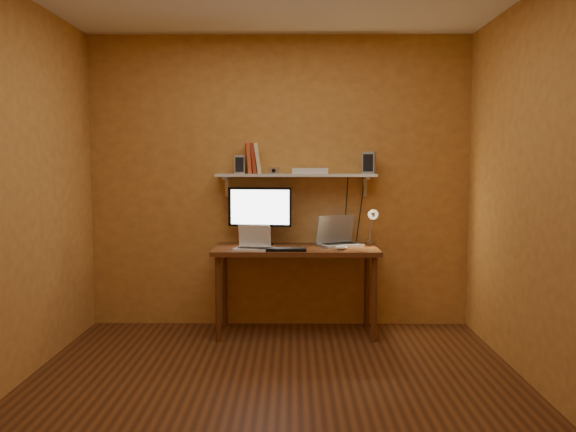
{
  "coord_description": "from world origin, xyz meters",
  "views": [
    {
      "loc": [
        0.12,
        -3.88,
        1.47
      ],
      "look_at": [
        0.08,
        1.18,
        1.03
      ],
      "focal_mm": 38.0,
      "sensor_mm": 36.0,
      "label": 1
    }
  ],
  "objects_px": {
    "desk_lamp": "(372,222)",
    "mouse": "(341,248)",
    "speaker_right": "(369,163)",
    "laptop": "(338,237)",
    "desk": "(296,257)",
    "keyboard": "(282,249)",
    "speaker_left": "(240,164)",
    "wall_shelf": "(296,176)",
    "monitor": "(260,213)",
    "router": "(309,171)",
    "netbook": "(253,243)",
    "shelf_camera": "(274,171)"
  },
  "relations": [
    {
      "from": "wall_shelf",
      "to": "laptop",
      "type": "xyz_separation_m",
      "value": [
        0.37,
        -0.05,
        -0.54
      ]
    },
    {
      "from": "keyboard",
      "to": "mouse",
      "type": "xyz_separation_m",
      "value": [
        0.49,
        0.05,
        0.01
      ]
    },
    {
      "from": "wall_shelf",
      "to": "router",
      "type": "relative_size",
      "value": 4.54
    },
    {
      "from": "speaker_left",
      "to": "keyboard",
      "type": "bearing_deg",
      "value": -45.11
    },
    {
      "from": "wall_shelf",
      "to": "monitor",
      "type": "distance_m",
      "value": 0.46
    },
    {
      "from": "desk",
      "to": "speaker_left",
      "type": "relative_size",
      "value": 8.69
    },
    {
      "from": "speaker_left",
      "to": "shelf_camera",
      "type": "height_order",
      "value": "speaker_left"
    },
    {
      "from": "laptop",
      "to": "keyboard",
      "type": "relative_size",
      "value": 1.07
    },
    {
      "from": "router",
      "to": "speaker_right",
      "type": "bearing_deg",
      "value": -0.01
    },
    {
      "from": "wall_shelf",
      "to": "netbook",
      "type": "distance_m",
      "value": 0.74
    },
    {
      "from": "desk",
      "to": "speaker_left",
      "type": "xyz_separation_m",
      "value": [
        -0.49,
        0.19,
        0.79
      ]
    },
    {
      "from": "laptop",
      "to": "speaker_right",
      "type": "bearing_deg",
      "value": -12.93
    },
    {
      "from": "keyboard",
      "to": "desk_lamp",
      "type": "xyz_separation_m",
      "value": [
        0.78,
        0.33,
        0.2
      ]
    },
    {
      "from": "desk",
      "to": "mouse",
      "type": "bearing_deg",
      "value": -21.22
    },
    {
      "from": "wall_shelf",
      "to": "desk_lamp",
      "type": "relative_size",
      "value": 3.73
    },
    {
      "from": "keyboard",
      "to": "wall_shelf",
      "type": "bearing_deg",
      "value": 73.21
    },
    {
      "from": "shelf_camera",
      "to": "router",
      "type": "xyz_separation_m",
      "value": [
        0.31,
        0.06,
        -0.0
      ]
    },
    {
      "from": "laptop",
      "to": "router",
      "type": "bearing_deg",
      "value": 145.05
    },
    {
      "from": "desk",
      "to": "router",
      "type": "distance_m",
      "value": 0.77
    },
    {
      "from": "netbook",
      "to": "keyboard",
      "type": "height_order",
      "value": "netbook"
    },
    {
      "from": "speaker_right",
      "to": "shelf_camera",
      "type": "relative_size",
      "value": 2.03
    },
    {
      "from": "wall_shelf",
      "to": "netbook",
      "type": "relative_size",
      "value": 4.53
    },
    {
      "from": "desk_lamp",
      "to": "keyboard",
      "type": "bearing_deg",
      "value": -157.25
    },
    {
      "from": "speaker_left",
      "to": "speaker_right",
      "type": "distance_m",
      "value": 1.13
    },
    {
      "from": "netbook",
      "to": "router",
      "type": "bearing_deg",
      "value": 47.53
    },
    {
      "from": "laptop",
      "to": "speaker_left",
      "type": "relative_size",
      "value": 2.62
    },
    {
      "from": "monitor",
      "to": "speaker_left",
      "type": "height_order",
      "value": "speaker_left"
    },
    {
      "from": "wall_shelf",
      "to": "laptop",
      "type": "distance_m",
      "value": 0.66
    },
    {
      "from": "speaker_right",
      "to": "router",
      "type": "relative_size",
      "value": 0.62
    },
    {
      "from": "wall_shelf",
      "to": "speaker_right",
      "type": "distance_m",
      "value": 0.65
    },
    {
      "from": "desk",
      "to": "speaker_right",
      "type": "xyz_separation_m",
      "value": [
        0.64,
        0.19,
        0.81
      ]
    },
    {
      "from": "desk",
      "to": "desk_lamp",
      "type": "relative_size",
      "value": 3.73
    },
    {
      "from": "speaker_right",
      "to": "laptop",
      "type": "bearing_deg",
      "value": -153.12
    },
    {
      "from": "desk_lamp",
      "to": "mouse",
      "type": "bearing_deg",
      "value": -136.26
    },
    {
      "from": "desk",
      "to": "keyboard",
      "type": "height_order",
      "value": "keyboard"
    },
    {
      "from": "desk",
      "to": "router",
      "type": "height_order",
      "value": "router"
    },
    {
      "from": "monitor",
      "to": "netbook",
      "type": "height_order",
      "value": "monitor"
    },
    {
      "from": "speaker_left",
      "to": "speaker_right",
      "type": "relative_size",
      "value": 0.84
    },
    {
      "from": "desk_lamp",
      "to": "shelf_camera",
      "type": "height_order",
      "value": "shelf_camera"
    },
    {
      "from": "shelf_camera",
      "to": "keyboard",
      "type": "bearing_deg",
      "value": -76.9
    },
    {
      "from": "wall_shelf",
      "to": "desk_lamp",
      "type": "height_order",
      "value": "wall_shelf"
    },
    {
      "from": "mouse",
      "to": "keyboard",
      "type": "bearing_deg",
      "value": -163.75
    },
    {
      "from": "laptop",
      "to": "netbook",
      "type": "distance_m",
      "value": 0.78
    },
    {
      "from": "netbook",
      "to": "speaker_right",
      "type": "bearing_deg",
      "value": 31.03
    },
    {
      "from": "laptop",
      "to": "netbook",
      "type": "bearing_deg",
      "value": 177.71
    },
    {
      "from": "desk_lamp",
      "to": "router",
      "type": "relative_size",
      "value": 1.22
    },
    {
      "from": "wall_shelf",
      "to": "laptop",
      "type": "relative_size",
      "value": 3.32
    },
    {
      "from": "desk",
      "to": "laptop",
      "type": "distance_m",
      "value": 0.42
    },
    {
      "from": "wall_shelf",
      "to": "speaker_left",
      "type": "xyz_separation_m",
      "value": [
        -0.49,
        -0.0,
        0.1
      ]
    },
    {
      "from": "laptop",
      "to": "mouse",
      "type": "height_order",
      "value": "laptop"
    }
  ]
}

